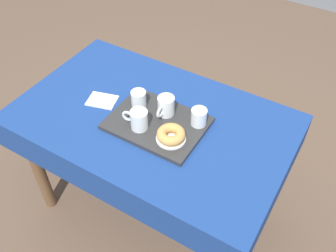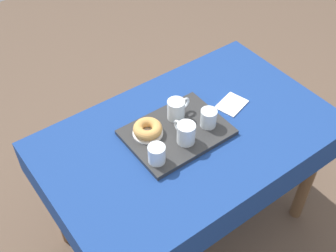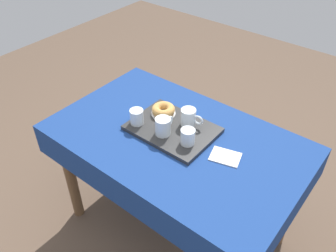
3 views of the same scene
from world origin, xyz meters
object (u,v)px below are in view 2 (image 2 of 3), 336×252
dining_table (189,149)px  tea_mug_right (177,109)px  donut_plate_left (148,133)px  sugar_donut_left (148,129)px  tea_mug_left (186,133)px  serving_tray (177,132)px  water_glass_near (208,118)px  paper_napkin (232,104)px  water_glass_far (157,155)px

dining_table → tea_mug_right: 0.19m
donut_plate_left → sugar_donut_left: 0.03m
tea_mug_left → tea_mug_right: size_ratio=1.00×
serving_tray → sugar_donut_left: 0.13m
water_glass_near → paper_napkin: (-0.19, -0.05, -0.06)m
sugar_donut_left → paper_napkin: 0.44m
paper_napkin → dining_table: bearing=5.6°
sugar_donut_left → tea_mug_right: bearing=-176.7°
serving_tray → tea_mug_left: 0.09m
donut_plate_left → paper_napkin: size_ratio=0.94×
water_glass_far → water_glass_near: bearing=-173.2°
tea_mug_right → donut_plate_left: bearing=3.3°
tea_mug_right → paper_napkin: size_ratio=0.86×
serving_tray → sugar_donut_left: size_ratio=3.44×
sugar_donut_left → water_glass_far: bearing=68.8°
serving_tray → sugar_donut_left: sugar_donut_left is taller
water_glass_far → donut_plate_left: 0.16m
donut_plate_left → dining_table: bearing=150.4°
donut_plate_left → sugar_donut_left: size_ratio=1.05×
serving_tray → water_glass_far: (0.17, 0.09, 0.05)m
serving_tray → paper_napkin: bearing=179.5°
water_glass_far → paper_napkin: bearing=-170.2°
dining_table → serving_tray: size_ratio=3.00×
dining_table → water_glass_far: size_ratio=16.03×
tea_mug_left → paper_napkin: tea_mug_left is taller
tea_mug_left → donut_plate_left: bearing=-51.1°
tea_mug_right → donut_plate_left: size_ratio=0.91×
paper_napkin → water_glass_far: bearing=9.8°
donut_plate_left → water_glass_far: bearing=68.8°
tea_mug_left → tea_mug_right: 0.15m
paper_napkin → tea_mug_left: bearing=11.5°
dining_table → tea_mug_left: bearing=36.4°
dining_table → serving_tray: bearing=-31.3°
water_glass_near → paper_napkin: bearing=-165.4°
water_glass_near → paper_napkin: water_glass_near is taller
water_glass_far → donut_plate_left: (-0.06, -0.15, -0.03)m
water_glass_far → donut_plate_left: bearing=-111.2°
serving_tray → tea_mug_right: 0.10m
serving_tray → sugar_donut_left: (0.11, -0.06, 0.04)m
water_glass_near → dining_table: bearing=-14.5°
serving_tray → water_glass_near: water_glass_near is taller
water_glass_far → dining_table: bearing=-165.0°
paper_napkin → serving_tray: bearing=-0.5°
serving_tray → dining_table: bearing=148.7°
tea_mug_right → paper_napkin: (-0.27, 0.07, -0.06)m
dining_table → paper_napkin: size_ratio=9.30×
tea_mug_left → serving_tray: bearing=-94.5°
water_glass_far → donut_plate_left: water_glass_far is taller
water_glass_near → donut_plate_left: water_glass_near is taller
tea_mug_right → paper_napkin: bearing=164.8°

